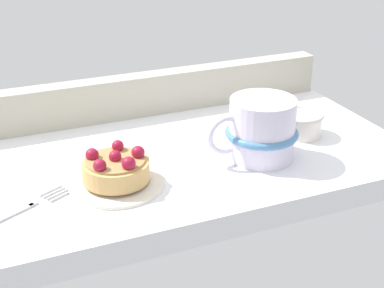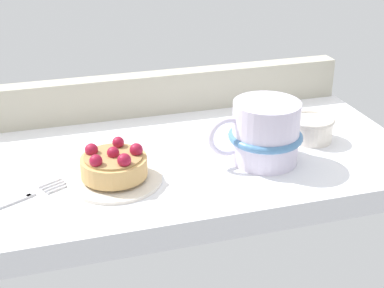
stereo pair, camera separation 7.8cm
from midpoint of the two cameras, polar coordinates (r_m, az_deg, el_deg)
name	(u,v)px [view 1 (the left image)]	position (r cm, az deg, el deg)	size (l,w,h in cm)	color
ground_plane	(157,168)	(85.11, -6.20, -2.43)	(75.51, 37.24, 3.60)	white
window_rail_back	(123,97)	(97.91, -9.29, 4.60)	(74.00, 3.48, 7.06)	#B2AD99
dessert_plate	(117,182)	(77.33, -10.47, -3.87)	(12.91, 12.91, 0.97)	silver
raspberry_tart	(116,168)	(76.28, -10.59, -2.45)	(8.99, 8.99, 4.40)	tan
coffee_mug	(261,130)	(81.96, 4.24, 1.40)	(14.01, 10.73, 9.12)	silver
dessert_fork	(13,213)	(74.34, -20.52, -6.61)	(15.96, 9.12, 0.60)	#B7B7BC
sugar_bowl	(302,123)	(91.14, 8.60, 2.04)	(6.83, 6.83, 3.79)	silver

